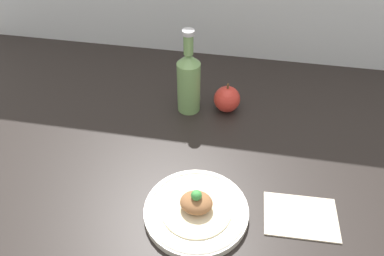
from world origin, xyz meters
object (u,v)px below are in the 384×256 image
Objects in this scene: plate at (196,211)px; apple at (227,99)px; plated_food at (196,204)px; cider_bottle at (189,80)px.

apple is (2.32, 38.11, 2.70)cm from plate.
plate is at bearing 75.96° from plated_food.
plate is 0.91× the size of cider_bottle.
plate is 2.24cm from plated_food.
cider_bottle is at bearing -171.94° from apple.
plated_food is at bearing -93.49° from apple.
plate is 38.59cm from cider_bottle.
apple is at bearing 86.51° from plated_food.
plate is 2.52× the size of apple.
plate is at bearing -76.73° from cider_bottle.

